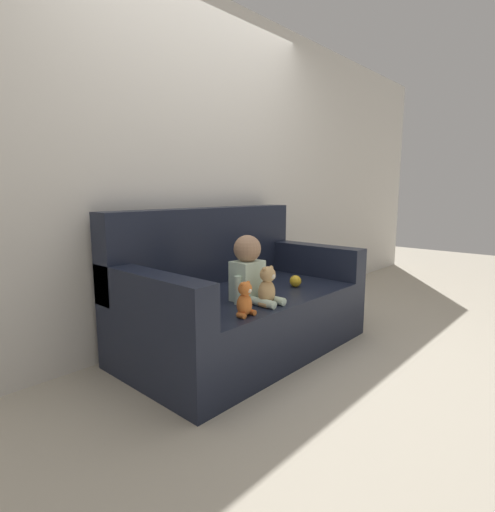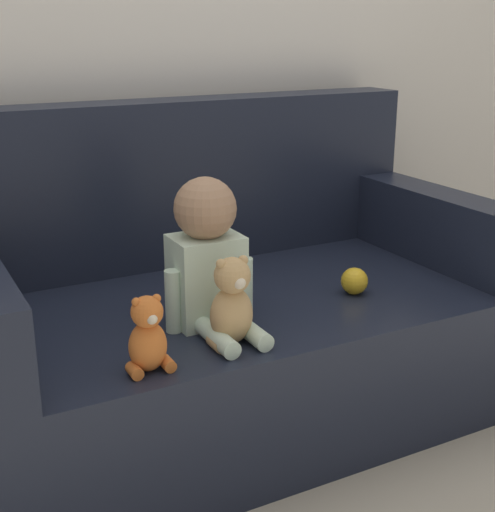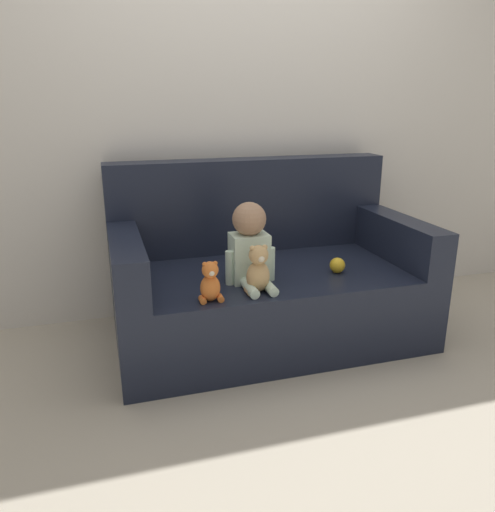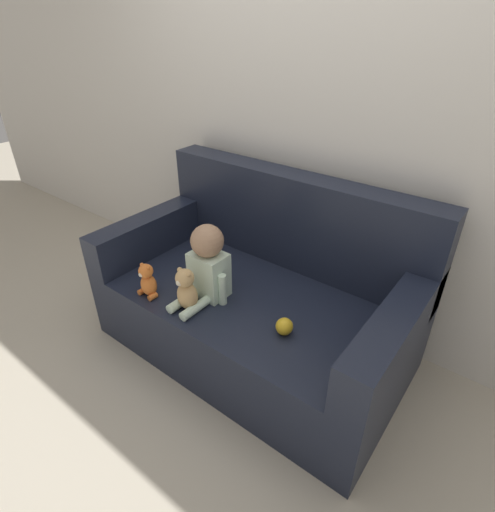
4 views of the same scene
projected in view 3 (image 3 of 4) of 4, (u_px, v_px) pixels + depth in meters
The scene contains 7 objects.
ground_plane at pixel (268, 335), 2.97m from camera, with size 12.00×12.00×0.00m, color #B7AD99.
wall_back at pixel (241, 107), 3.09m from camera, with size 8.00×0.05×2.60m.
couch at pixel (265, 279), 2.94m from camera, with size 1.74×0.96×1.00m.
person_baby at pixel (250, 246), 2.57m from camera, with size 0.27×0.35×0.42m.
teddy_bear_brown at pixel (258, 270), 2.45m from camera, with size 0.14×0.11×0.24m.
plush_toy_side at pixel (210, 283), 2.35m from camera, with size 0.12×0.09×0.20m.
toy_ball at pixel (337, 265), 2.75m from camera, with size 0.09×0.09×0.09m.
Camera 3 is at (-0.89, -2.54, 1.35)m, focal length 35.00 mm.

